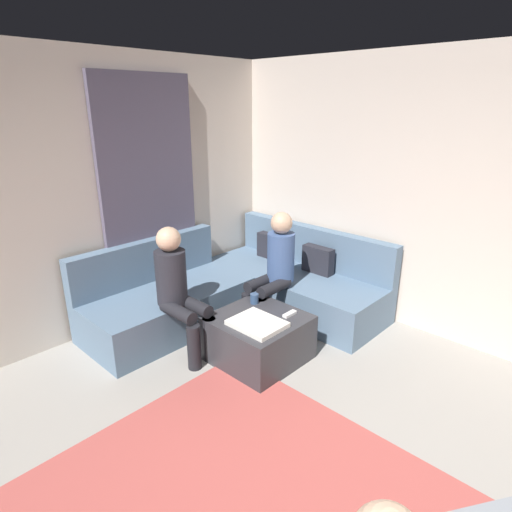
# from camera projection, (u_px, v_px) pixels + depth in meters

# --- Properties ---
(wall_back) EXTENTS (6.00, 0.12, 2.70)m
(wall_back) POSITION_uv_depth(u_px,v_px,m) (495.00, 209.00, 3.73)
(wall_back) COLOR beige
(wall_back) RESTS_ON ground_plane
(wall_left) EXTENTS (0.12, 6.00, 2.70)m
(wall_left) POSITION_uv_depth(u_px,v_px,m) (11.00, 212.00, 3.63)
(wall_left) COLOR beige
(wall_left) RESTS_ON ground_plane
(curtain_panel) EXTENTS (0.06, 1.10, 2.50)m
(curtain_panel) POSITION_uv_depth(u_px,v_px,m) (150.00, 201.00, 4.49)
(curtain_panel) COLOR #595166
(curtain_panel) RESTS_ON ground_plane
(sectional_couch) EXTENTS (2.10, 2.55, 0.87)m
(sectional_couch) POSITION_uv_depth(u_px,v_px,m) (242.00, 290.00, 4.72)
(sectional_couch) COLOR slate
(sectional_couch) RESTS_ON ground_plane
(ottoman) EXTENTS (0.76, 0.76, 0.42)m
(ottoman) POSITION_uv_depth(u_px,v_px,m) (258.00, 338.00, 3.89)
(ottoman) COLOR #333338
(ottoman) RESTS_ON ground_plane
(folded_blanket) EXTENTS (0.44, 0.36, 0.04)m
(folded_blanket) POSITION_uv_depth(u_px,v_px,m) (257.00, 324.00, 3.67)
(folded_blanket) COLOR white
(folded_blanket) RESTS_ON ottoman
(coffee_mug) EXTENTS (0.08, 0.08, 0.10)m
(coffee_mug) POSITION_uv_depth(u_px,v_px,m) (254.00, 299.00, 4.07)
(coffee_mug) COLOR #334C72
(coffee_mug) RESTS_ON ottoman
(game_remote) EXTENTS (0.05, 0.15, 0.02)m
(game_remote) POSITION_uv_depth(u_px,v_px,m) (290.00, 314.00, 3.85)
(game_remote) COLOR white
(game_remote) RESTS_ON ottoman
(person_on_couch_back) EXTENTS (0.30, 0.60, 1.20)m
(person_on_couch_back) POSITION_uv_depth(u_px,v_px,m) (274.00, 266.00, 4.35)
(person_on_couch_back) COLOR black
(person_on_couch_back) RESTS_ON ground_plane
(person_on_couch_side) EXTENTS (0.60, 0.30, 1.20)m
(person_on_couch_side) POSITION_uv_depth(u_px,v_px,m) (178.00, 287.00, 3.85)
(person_on_couch_side) COLOR black
(person_on_couch_side) RESTS_ON ground_plane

